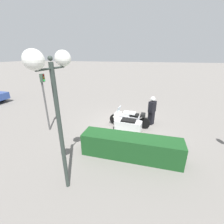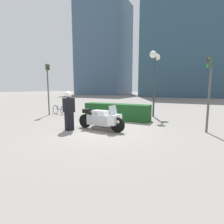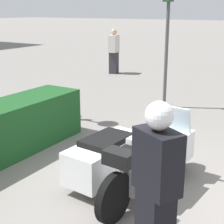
{
  "view_description": "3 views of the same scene",
  "coord_description": "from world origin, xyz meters",
  "views": [
    {
      "loc": [
        -1.23,
        8.13,
        4.06
      ],
      "look_at": [
        0.89,
        0.23,
        0.89
      ],
      "focal_mm": 24.0,
      "sensor_mm": 36.0,
      "label": 1
    },
    {
      "loc": [
        3.83,
        -6.72,
        1.9
      ],
      "look_at": [
        -0.1,
        1.18,
        0.69
      ],
      "focal_mm": 28.0,
      "sensor_mm": 36.0,
      "label": 2
    },
    {
      "loc": [
        -4.21,
        -1.86,
        2.57
      ],
      "look_at": [
        0.61,
        1.11,
        0.86
      ],
      "focal_mm": 55.0,
      "sensor_mm": 36.0,
      "label": 3
    }
  ],
  "objects": [
    {
      "name": "police_motorcycle",
      "position": [
        -0.05,
        0.39,
        0.47
      ],
      "size": [
        2.44,
        1.41,
        1.16
      ],
      "rotation": [
        0.0,
        0.0,
        -0.08
      ],
      "color": "black",
      "rests_on": "ground"
    },
    {
      "name": "ground_plane",
      "position": [
        0.0,
        0.0,
        0.0
      ],
      "size": [
        160.0,
        160.0,
        0.0
      ],
      "primitive_type": "plane",
      "color": "slate"
    },
    {
      "name": "pedestrian_bystander",
      "position": [
        7.86,
        5.5,
        0.9
      ],
      "size": [
        0.56,
        0.39,
        1.8
      ],
      "rotation": [
        0.0,
        0.0,
        1.75
      ],
      "color": "#2D2D33",
      "rests_on": "ground"
    },
    {
      "name": "officer_rider",
      "position": [
        -1.37,
        -0.63,
        0.92
      ],
      "size": [
        0.48,
        0.56,
        1.75
      ],
      "rotation": [
        0.0,
        0.0,
        2.66
      ],
      "color": "black",
      "rests_on": "ground"
    },
    {
      "name": "traffic_light_near",
      "position": [
        4.17,
        1.66,
        2.08
      ],
      "size": [
        0.22,
        0.28,
        3.14
      ],
      "rotation": [
        0.0,
        0.0,
        3.35
      ],
      "color": "#4C4C4C",
      "rests_on": "ground"
    }
  ]
}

